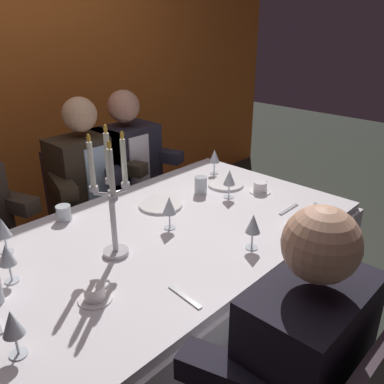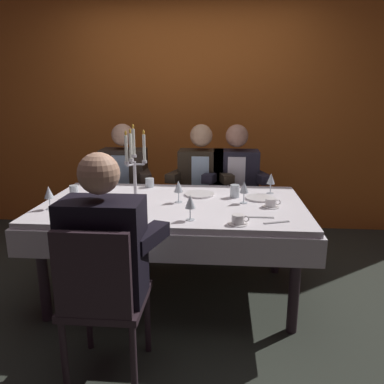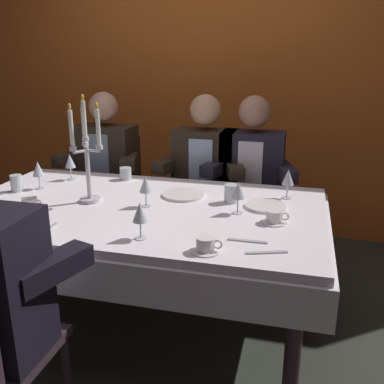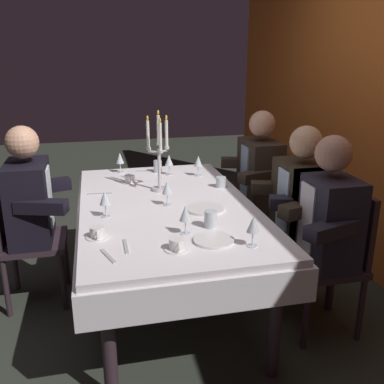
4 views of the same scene
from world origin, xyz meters
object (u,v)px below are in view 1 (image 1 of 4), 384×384
dinner_plate_0 (161,205)px  coffee_cup_2 (298,223)px  dining_table (164,252)px  coffee_cup_1 (260,188)px  dinner_plate_1 (226,184)px  wine_glass_1 (170,207)px  wine_glass_3 (229,178)px  seated_diner_2 (86,177)px  wine_glass_5 (253,224)px  wine_glass_0 (7,256)px  seated_diner_1 (306,361)px  water_tumbler_2 (201,185)px  water_tumbler_0 (64,213)px  candelabra (112,201)px  wine_glass_4 (12,324)px  coffee_cup_0 (95,293)px  wine_glass_6 (214,157)px  seated_diner_3 (127,164)px  wine_glass_2 (3,229)px

dinner_plate_0 → coffee_cup_2: (0.28, -0.66, 0.02)m
dining_table → coffee_cup_1: 0.72m
dinner_plate_1 → coffee_cup_1: coffee_cup_1 is taller
wine_glass_1 → wine_glass_3: bearing=2.3°
dinner_plate_0 → seated_diner_2: 0.67m
wine_glass_5 → coffee_cup_2: bearing=-10.6°
wine_glass_0 → seated_diner_1: bearing=-67.5°
water_tumbler_2 → wine_glass_0: bearing=-178.1°
dinner_plate_1 → water_tumbler_0: water_tumbler_0 is taller
candelabra → wine_glass_0: size_ratio=3.46×
dinner_plate_0 → wine_glass_4: size_ratio=1.43×
coffee_cup_1 → seated_diner_1: (-0.95, -0.82, -0.03)m
coffee_cup_1 → dinner_plate_1: bearing=105.7°
dining_table → coffee_cup_0: size_ratio=14.70×
wine_glass_6 → coffee_cup_0: size_ratio=1.24×
candelabra → wine_glass_5: size_ratio=3.46×
wine_glass_0 → coffee_cup_2: 1.28m
wine_glass_0 → water_tumbler_0: 0.52m
coffee_cup_1 → coffee_cup_0: bearing=-174.2°
dinner_plate_1 → coffee_cup_1: (0.06, -0.21, 0.02)m
dinner_plate_1 → seated_diner_3: bearing=102.0°
wine_glass_6 → coffee_cup_2: 0.82m
dinner_plate_1 → coffee_cup_2: coffee_cup_2 is taller
water_tumbler_2 → seated_diner_1: bearing=-123.6°
wine_glass_0 → coffee_cup_1: (1.37, -0.20, -0.09)m
wine_glass_3 → coffee_cup_1: wine_glass_3 is taller
wine_glass_3 → wine_glass_5: bearing=-130.9°
seated_diner_1 → wine_glass_1: bearing=71.9°
seated_diner_3 → coffee_cup_0: bearing=-132.9°
wine_glass_6 → water_tumbler_0: 1.01m
wine_glass_3 → wine_glass_4: bearing=-169.2°
dinner_plate_0 → wine_glass_0: size_ratio=1.43×
wine_glass_1 → dinner_plate_0: bearing=57.1°
wine_glass_1 → coffee_cup_1: size_ratio=1.24×
wine_glass_2 → coffee_cup_1: size_ratio=1.24×
coffee_cup_0 → coffee_cup_1: 1.22m
water_tumbler_0 → coffee_cup_2: water_tumbler_0 is taller
wine_glass_4 → dining_table: bearing=16.2°
dinner_plate_0 → wine_glass_6: 0.58m
coffee_cup_1 → wine_glass_2: bearing=161.8°
water_tumbler_2 → seated_diner_2: seated_diner_2 is taller
candelabra → water_tumbler_0: candelabra is taller
wine_glass_2 → wine_glass_4: 0.64m
candelabra → dinner_plate_0: size_ratio=2.42×
dinner_plate_0 → coffee_cup_2: bearing=-67.3°
dinner_plate_1 → seated_diner_2: size_ratio=0.17×
wine_glass_6 → seated_diner_1: (-0.99, -1.20, -0.12)m
seated_diner_3 → dinner_plate_0: bearing=-114.4°
wine_glass_5 → seated_diner_1: seated_diner_1 is taller
dinner_plate_0 → wine_glass_5: size_ratio=1.43×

